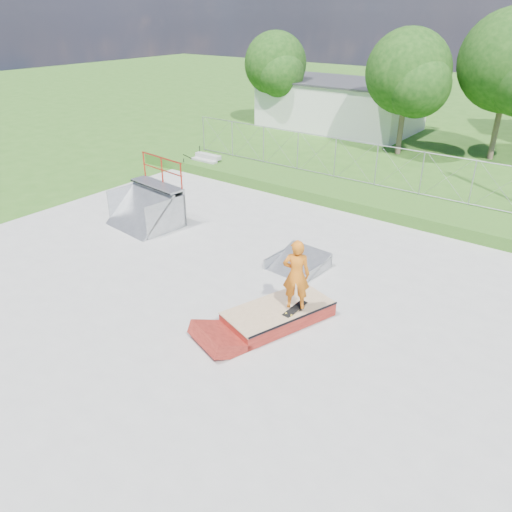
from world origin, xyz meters
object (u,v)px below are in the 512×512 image
Objects in this scene: flat_bank_ramp at (298,262)px; quarter_pipe at (142,195)px; skater at (296,277)px; grind_box at (278,314)px.

quarter_pipe is at bearing -171.87° from flat_bank_ramp.
skater is (8.16, -2.12, 0.18)m from quarter_pipe.
grind_box is at bearing -63.33° from flat_bank_ramp.
quarter_pipe is 1.31× the size of skater.
grind_box is 1.67× the size of skater.
grind_box is 1.27× the size of quarter_pipe.
skater is at bearing 37.08° from grind_box.
skater reaches higher than flat_bank_ramp.
flat_bank_ramp is at bearing 10.97° from quarter_pipe.
flat_bank_ramp is 3.31m from skater.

